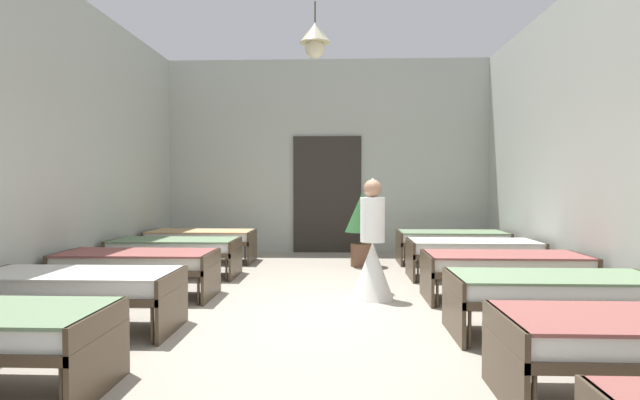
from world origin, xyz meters
The scene contains 12 objects.
ground_plane centered at (0.00, 0.00, -0.05)m, with size 7.20×10.61×0.10m, color #9E9384.
room_shell centered at (0.00, 1.35, 2.00)m, with size 7.00×10.21×3.99m.
bed_left_row_2 centered at (-2.25, -0.72, 0.44)m, with size 1.90×0.84×0.57m.
bed_right_row_2 centered at (2.25, -0.72, 0.44)m, with size 1.90×0.84×0.57m.
bed_left_row_3 centered at (-2.25, 0.72, 0.44)m, with size 1.90×0.84×0.57m.
bed_right_row_3 centered at (2.25, 0.72, 0.44)m, with size 1.90×0.84×0.57m.
bed_left_row_4 centered at (-2.25, 2.15, 0.44)m, with size 1.90×0.84×0.57m.
bed_right_row_4 centered at (2.25, 2.15, 0.44)m, with size 1.90×0.84×0.57m.
bed_left_row_5 centered at (-2.25, 3.59, 0.44)m, with size 1.90×0.84×0.57m.
bed_right_row_5 centered at (2.25, 3.59, 0.44)m, with size 1.90×0.84×0.57m.
nurse_near_aisle centered at (0.67, 0.79, 0.53)m, with size 0.52×0.52×1.49m.
potted_plant centered at (0.65, 3.22, 0.78)m, with size 0.59×0.59×1.27m.
Camera 1 is at (0.27, -5.39, 1.41)m, focal length 28.21 mm.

